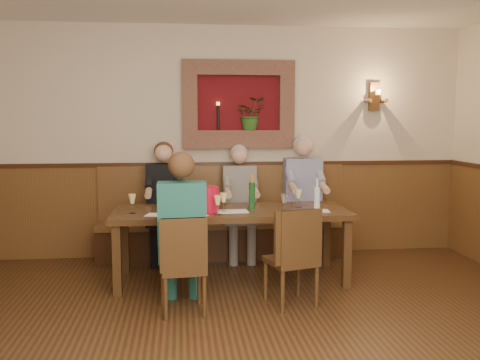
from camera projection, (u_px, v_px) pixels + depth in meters
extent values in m
plane|color=#351B0E|center=(256.00, 359.00, 3.76)|extent=(6.00, 6.00, 0.00)
cube|color=beige|center=(222.00, 142.00, 6.56)|extent=(6.00, 0.04, 2.80)
cube|color=brown|center=(222.00, 210.00, 6.64)|extent=(6.00, 0.04, 1.10)
cube|color=#381E0F|center=(222.00, 164.00, 6.57)|extent=(6.02, 0.06, 0.05)
cube|color=#590C11|center=(238.00, 105.00, 6.51)|extent=(1.00, 0.02, 0.70)
cube|color=brown|center=(239.00, 68.00, 6.42)|extent=(1.36, 0.12, 0.18)
cube|color=brown|center=(239.00, 141.00, 6.52)|extent=(1.36, 0.12, 0.18)
cube|color=brown|center=(190.00, 104.00, 6.40)|extent=(0.18, 0.12, 0.70)
cube|color=brown|center=(287.00, 105.00, 6.53)|extent=(0.18, 0.12, 0.70)
cube|color=brown|center=(239.00, 132.00, 6.51)|extent=(1.00, 0.14, 0.04)
imported|color=#2B551D|center=(251.00, 114.00, 6.50)|extent=(0.35, 0.30, 0.39)
cylinder|color=black|center=(218.00, 118.00, 6.46)|extent=(0.03, 0.03, 0.30)
cylinder|color=#FFBF59|center=(218.00, 104.00, 6.44)|extent=(0.04, 0.04, 0.04)
cube|color=brown|center=(374.00, 97.00, 6.65)|extent=(0.12, 0.08, 0.35)
cylinder|color=brown|center=(368.00, 101.00, 6.58)|extent=(0.05, 0.18, 0.05)
cylinder|color=brown|center=(384.00, 101.00, 6.60)|extent=(0.05, 0.18, 0.05)
cylinder|color=#FFBF59|center=(378.00, 92.00, 6.52)|extent=(0.06, 0.06, 0.06)
cube|color=black|center=(231.00, 212.00, 5.50)|extent=(2.40, 0.90, 0.06)
cube|color=black|center=(117.00, 261.00, 5.05)|extent=(0.08, 0.08, 0.69)
cube|color=black|center=(347.00, 254.00, 5.30)|extent=(0.08, 0.08, 0.69)
cube|color=black|center=(125.00, 243.00, 5.78)|extent=(0.08, 0.08, 0.69)
cube|color=black|center=(326.00, 238.00, 6.03)|extent=(0.08, 0.08, 0.69)
cube|color=#381E0F|center=(224.00, 242.00, 6.46)|extent=(3.00, 0.40, 0.40)
cube|color=brown|center=(224.00, 224.00, 6.43)|extent=(3.00, 0.45, 0.06)
cube|color=brown|center=(222.00, 192.00, 6.58)|extent=(3.00, 0.06, 0.66)
cube|color=black|center=(183.00, 291.00, 4.66)|extent=(0.40, 0.40, 0.36)
cube|color=black|center=(183.00, 269.00, 4.64)|extent=(0.42, 0.42, 0.05)
cube|color=black|center=(185.00, 245.00, 4.44)|extent=(0.38, 0.08, 0.46)
cube|color=black|center=(291.00, 284.00, 4.85)|extent=(0.47, 0.47, 0.38)
cube|color=black|center=(291.00, 261.00, 4.82)|extent=(0.49, 0.49, 0.05)
cube|color=black|center=(301.00, 237.00, 4.63)|extent=(0.39, 0.15, 0.47)
cube|color=black|center=(165.00, 244.00, 6.23)|extent=(0.41, 0.43, 0.45)
cube|color=black|center=(164.00, 187.00, 6.32)|extent=(0.41, 0.22, 0.54)
sphere|color=#D8A384|center=(164.00, 153.00, 6.24)|extent=(0.21, 0.21, 0.21)
sphere|color=#4C2D19|center=(164.00, 151.00, 6.28)|extent=(0.23, 0.23, 0.23)
cube|color=#554F4E|center=(241.00, 242.00, 6.34)|extent=(0.40, 0.42, 0.45)
cube|color=#554F4E|center=(239.00, 187.00, 6.42)|extent=(0.40, 0.21, 0.52)
sphere|color=#D8A384|center=(239.00, 155.00, 6.34)|extent=(0.20, 0.20, 0.20)
sphere|color=#B2B2B2|center=(239.00, 153.00, 6.38)|extent=(0.22, 0.22, 0.22)
cube|color=navy|center=(305.00, 241.00, 6.41)|extent=(0.45, 0.47, 0.45)
cube|color=navy|center=(302.00, 182.00, 6.50)|extent=(0.45, 0.23, 0.58)
sphere|color=#D8A384|center=(304.00, 147.00, 6.41)|extent=(0.22, 0.22, 0.22)
sphere|color=#B2B2B2|center=(303.00, 145.00, 6.46)|extent=(0.24, 0.24, 0.24)
cube|color=navy|center=(183.00, 281.00, 4.81)|extent=(0.41, 0.43, 0.45)
cube|color=navy|center=(182.00, 213.00, 4.57)|extent=(0.41, 0.22, 0.54)
sphere|color=#D8A384|center=(181.00, 167.00, 4.56)|extent=(0.21, 0.21, 0.21)
sphere|color=#4C2D19|center=(181.00, 165.00, 4.51)|extent=(0.23, 0.23, 0.23)
cylinder|color=red|center=(208.00, 199.00, 5.39)|extent=(0.25, 0.25, 0.25)
cylinder|color=#19471E|center=(252.00, 196.00, 5.51)|extent=(0.07, 0.07, 0.28)
cylinder|color=orange|center=(252.00, 178.00, 5.49)|extent=(0.03, 0.03, 0.09)
cylinder|color=#19471E|center=(184.00, 195.00, 5.62)|extent=(0.08, 0.08, 0.26)
cylinder|color=#19471E|center=(184.00, 178.00, 5.60)|extent=(0.03, 0.03, 0.09)
cylinder|color=silver|center=(317.00, 199.00, 5.36)|extent=(0.07, 0.07, 0.25)
cylinder|color=silver|center=(317.00, 183.00, 5.34)|extent=(0.03, 0.03, 0.09)
cube|color=white|center=(160.00, 215.00, 5.19)|extent=(0.30, 0.25, 0.00)
cube|color=white|center=(232.00, 211.00, 5.39)|extent=(0.32, 0.23, 0.00)
cube|color=white|center=(316.00, 211.00, 5.41)|extent=(0.27, 0.21, 0.00)
cube|color=white|center=(192.00, 215.00, 5.17)|extent=(0.33, 0.29, 0.00)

